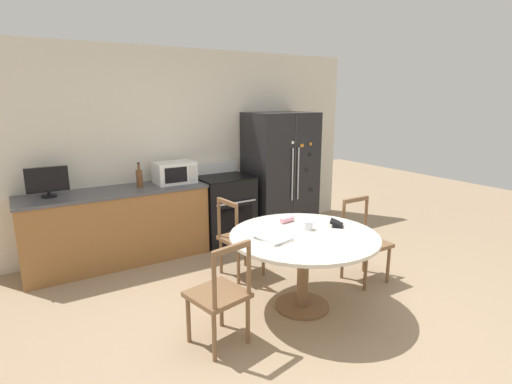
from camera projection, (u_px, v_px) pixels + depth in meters
name	position (u px, v px, depth m)	size (l,w,h in m)	color
ground_plane	(311.00, 320.00, 3.63)	(14.00, 14.00, 0.00)	#9E8466
back_wall	(191.00, 147.00, 5.51)	(5.20, 0.10, 2.60)	silver
kitchen_counter	(118.00, 226.00, 4.83)	(2.15, 0.64, 0.90)	#936033
refrigerator	(280.00, 173.00, 5.89)	(0.95, 0.73, 1.76)	black
oven_range	(224.00, 208.00, 5.54)	(0.70, 0.68, 1.08)	black
microwave	(174.00, 172.00, 5.10)	(0.50, 0.35, 0.27)	white
countertop_tv	(47.00, 181.00, 4.37)	(0.43, 0.16, 0.33)	black
counter_bottle	(139.00, 178.00, 4.86)	(0.08, 0.08, 0.31)	brown
dining_table	(304.00, 246.00, 3.72)	(1.38, 1.38, 0.74)	beige
dining_chair_left	(220.00, 295.00, 3.18)	(0.50, 0.50, 0.90)	brown
dining_chair_right	(364.00, 242.00, 4.34)	(0.42, 0.42, 0.90)	brown
dining_chair_far	(240.00, 239.00, 4.45)	(0.46, 0.46, 0.90)	brown
candle_glass	(308.00, 226.00, 3.82)	(0.09, 0.09, 0.08)	silver
folded_napkin	(287.00, 220.00, 4.03)	(0.17, 0.08, 0.05)	pink
wallet	(336.00, 224.00, 3.91)	(0.17, 0.17, 0.07)	black
mail_stack	(273.00, 238.00, 3.56)	(0.28, 0.34, 0.02)	white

